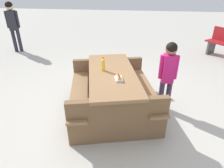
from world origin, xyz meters
name	(u,v)px	position (x,y,z in m)	size (l,w,h in m)	color
ground_plane	(112,109)	(0.00, 0.00, 0.00)	(30.00, 30.00, 0.00)	#B7B2A8
picnic_table	(112,88)	(0.00, 0.00, 0.44)	(2.10, 1.81, 0.75)	olive
soda_bottle	(103,64)	(-0.04, -0.15, 0.86)	(0.07, 0.07, 0.25)	yellow
hotdog_tray	(119,78)	(0.28, 0.15, 0.78)	(0.20, 0.15, 0.08)	white
child_in_coat	(168,69)	(-0.15, 0.92, 0.80)	(0.20, 0.31, 1.25)	#3F334C
bystander_adult	(12,21)	(-2.93, -3.65, 1.01)	(0.29, 0.37, 1.58)	#262633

